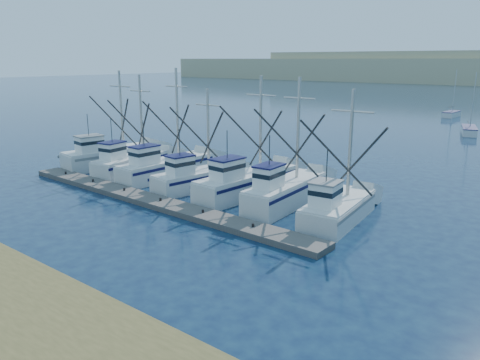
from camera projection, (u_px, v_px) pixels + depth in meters
name	position (u px, v px, depth m)	size (l,w,h in m)	color
ground	(169.00, 272.00, 21.93)	(500.00, 500.00, 0.00)	#0C1937
floating_dock	(151.00, 201.00, 32.44)	(27.61, 1.84, 0.37)	#5A5651
trawler_fleet	(194.00, 174.00, 36.51)	(27.32, 9.33, 9.02)	silver
sailboat_near	(469.00, 130.00, 62.36)	(3.24, 6.28, 8.10)	silver
sailboat_far	(451.00, 114.00, 80.80)	(1.92, 5.12, 8.10)	silver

